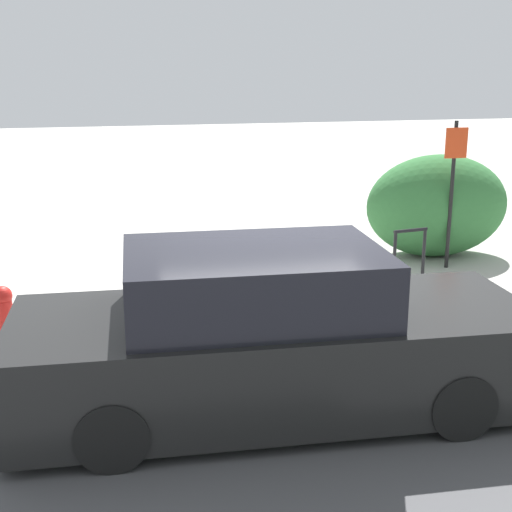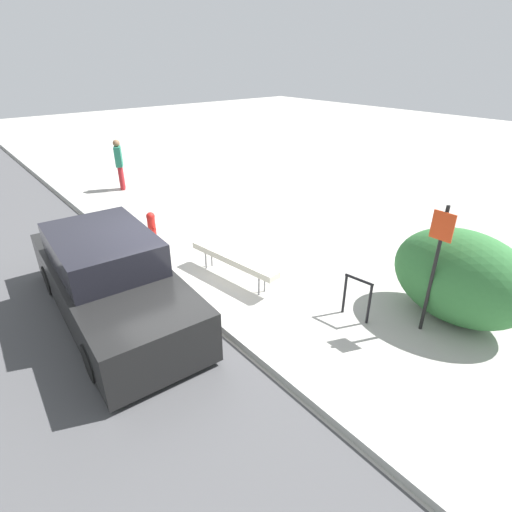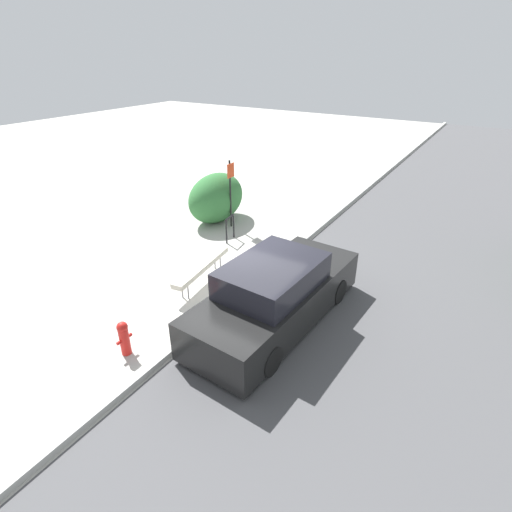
% 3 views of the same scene
% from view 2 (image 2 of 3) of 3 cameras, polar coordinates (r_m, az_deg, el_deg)
% --- Properties ---
extents(ground_plane, '(60.00, 60.00, 0.00)m').
position_cam_2_polar(ground_plane, '(8.08, -9.68, -6.06)').
color(ground_plane, '#ADAAA3').
extents(curb, '(60.00, 0.20, 0.13)m').
position_cam_2_polar(curb, '(8.04, -9.71, -5.67)').
color(curb, '#A8A8A3').
rests_on(curb, ground_plane).
extents(bench, '(2.34, 0.62, 0.56)m').
position_cam_2_polar(bench, '(8.40, -3.25, -0.45)').
color(bench, gray).
rests_on(bench, ground_plane).
extents(bike_rack, '(0.55, 0.12, 0.83)m').
position_cam_2_polar(bike_rack, '(7.40, 14.26, -5.30)').
color(bike_rack, black).
rests_on(bike_rack, ground_plane).
extents(sign_post, '(0.36, 0.08, 2.30)m').
position_cam_2_polar(sign_post, '(7.06, 24.30, -0.44)').
color(sign_post, black).
rests_on(sign_post, ground_plane).
extents(fire_hydrant, '(0.36, 0.22, 0.77)m').
position_cam_2_polar(fire_hydrant, '(10.61, -14.69, 4.24)').
color(fire_hydrant, red).
rests_on(fire_hydrant, ground_plane).
extents(shrub_hedge, '(2.44, 1.48, 1.70)m').
position_cam_2_polar(shrub_hedge, '(7.86, 27.15, -2.73)').
color(shrub_hedge, '#337038').
rests_on(shrub_hedge, ground_plane).
extents(pedestrian, '(0.45, 0.37, 1.74)m').
position_cam_2_polar(pedestrian, '(15.05, -18.94, 12.42)').
color(pedestrian, maroon).
rests_on(pedestrian, ground_plane).
extents(parked_car_near, '(4.85, 2.05, 1.56)m').
position_cam_2_polar(parked_car_near, '(7.69, -20.10, -3.23)').
color(parked_car_near, black).
rests_on(parked_car_near, ground_plane).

